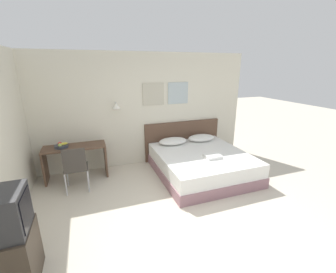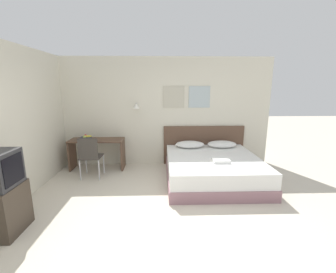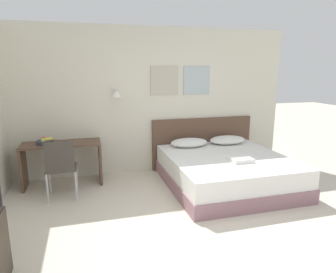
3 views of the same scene
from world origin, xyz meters
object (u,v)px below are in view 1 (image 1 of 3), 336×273
Objects in this scene: headboard at (183,140)px; television at (0,214)px; tv_stand at (12,258)px; folded_towel_near_foot at (212,156)px; pillow_left at (173,141)px; desk_chair at (75,166)px; pillow_right at (201,138)px; fruit_bowl at (61,146)px; desk at (76,156)px; bed at (201,164)px.

television is (-3.21, -2.74, 0.41)m from headboard.
folded_towel_near_foot is at bearing 22.49° from tv_stand.
tv_stand reaches higher than pillow_left.
headboard is at bearing 93.30° from folded_towel_near_foot.
desk_chair is 1.94m from tv_stand.
desk_chair is (-2.21, -0.61, -0.05)m from pillow_left.
headboard is at bearing 142.29° from pillow_right.
television is at bearing -157.49° from folded_towel_near_foot.
folded_towel_near_foot is (-0.31, -1.08, -0.05)m from pillow_right.
pillow_right is 2.55× the size of fruit_bowl.
fruit_bowl is at bearing 179.93° from pillow_left.
headboard reaches higher than pillow_right.
headboard is at bearing 19.33° from desk_chair.
folded_towel_near_foot is 2.90m from desk.
desk_chair is at bearing 71.40° from television.
desk_chair reaches higher than pillow_right.
bed is at bearing 27.51° from tv_stand.
headboard reaches higher than pillow_left.
desk_chair is 3.33× the size of fruit_bowl.
folded_towel_near_foot is 3.14m from fruit_bowl.
tv_stand is at bearing -108.69° from desk_chair.
headboard reaches higher than desk.
bed is 1.65× the size of desk.
pillow_left is at bearing 15.45° from desk_chair.
fruit_bowl reaches higher than desk.
bed is 0.92m from pillow_left.
tv_stand is at bearing -139.20° from pillow_left.
desk is 0.61m from desk_chair.
television is (-2.82, -2.44, 0.32)m from pillow_left.
television reaches higher than pillow_right.
pillow_right is 2.14× the size of folded_towel_near_foot.
folded_towel_near_foot is 2.72m from desk_chair.
desk is 0.35m from fruit_bowl.
television is (-0.35, -2.44, 0.13)m from fruit_bowl.
tv_stand is (-3.60, -2.44, -0.25)m from pillow_right.
tv_stand is (-3.22, -2.74, -0.16)m from headboard.
desk is at bearing -173.52° from headboard.
tv_stand is at bearing -103.83° from desk.
fruit_bowl reaches higher than bed.
pillow_right is 3.00m from desk.
folded_towel_near_foot is 0.67× the size of television.
folded_towel_near_foot is (0.08, -0.31, 0.29)m from bed.
bed is 2.28× the size of desk_chair.
bed is at bearing 104.31° from folded_towel_near_foot.
pillow_left is at bearing -142.29° from headboard.
bed is at bearing -16.40° from desk.
pillow_right is at bearing 73.95° from folded_towel_near_foot.
pillow_right is at bearing 0.00° from pillow_left.
pillow_left is (-0.39, 0.77, 0.33)m from bed.
bed is 3.00m from fruit_bowl.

